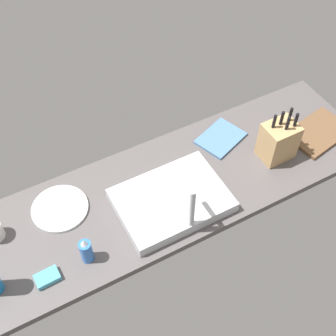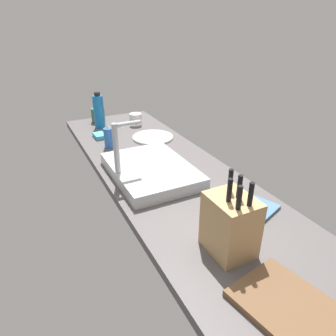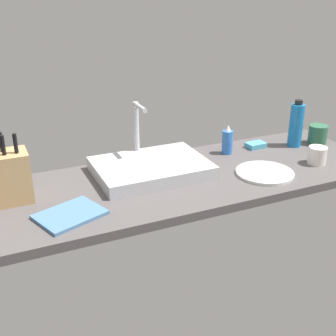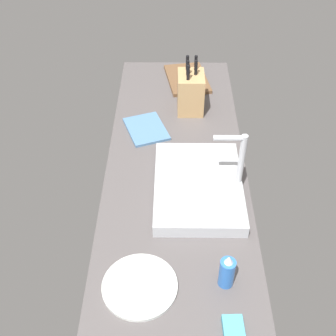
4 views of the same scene
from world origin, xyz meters
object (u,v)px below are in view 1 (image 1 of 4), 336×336
object	(u,v)px
sink_basin	(172,200)
dish_sponge	(47,278)
knife_block	(278,141)
dish_towel	(221,138)
soap_bottle	(86,251)
cutting_board	(318,132)
dinner_plate	(60,208)
faucet	(190,207)

from	to	relation	value
sink_basin	dish_sponge	xyz separation A→B (cm)	(57.08, 7.92, -1.38)
knife_block	dish_towel	size ratio (longest dim) A/B	1.19
knife_block	soap_bottle	xyz separation A→B (cm)	(95.53, 8.58, -3.56)
knife_block	cutting_board	distance (cm)	27.65
sink_basin	dinner_plate	world-z (taller)	sink_basin
knife_block	soap_bottle	size ratio (longest dim) A/B	1.86
cutting_board	sink_basin	bearing A→B (deg)	1.64
faucet	knife_block	size ratio (longest dim) A/B	1.05
faucet	dinner_plate	distance (cm)	56.27
knife_block	dinner_plate	size ratio (longest dim) A/B	1.07
sink_basin	soap_bottle	world-z (taller)	soap_bottle
sink_basin	soap_bottle	xyz separation A→B (cm)	(40.54, 7.05, 3.32)
sink_basin	soap_bottle	bearing A→B (deg)	9.87
soap_bottle	dinner_plate	world-z (taller)	soap_bottle
sink_basin	dish_towel	xyz separation A→B (cm)	(-38.34, -21.62, -1.98)
faucet	soap_bottle	bearing A→B (deg)	-9.57
dish_towel	dish_sponge	bearing A→B (deg)	17.20
sink_basin	dish_towel	bearing A→B (deg)	-150.58
dish_towel	dish_sponge	world-z (taller)	dish_sponge
knife_block	dish_towel	world-z (taller)	knife_block
soap_bottle	dinner_plate	size ratio (longest dim) A/B	0.57
dinner_plate	sink_basin	bearing A→B (deg)	155.01
knife_block	dinner_plate	world-z (taller)	knife_block
dish_sponge	cutting_board	bearing A→B (deg)	-175.76
cutting_board	soap_bottle	distance (cm)	122.26
soap_bottle	dish_sponge	world-z (taller)	soap_bottle
faucet	dinner_plate	world-z (taller)	faucet
cutting_board	dish_towel	bearing A→B (deg)	-24.19
sink_basin	knife_block	bearing A→B (deg)	-178.41
soap_bottle	dinner_plate	distance (cm)	27.37
soap_bottle	dinner_plate	bearing A→B (deg)	-86.12
faucet	dish_sponge	world-z (taller)	faucet
cutting_board	dinner_plate	xyz separation A→B (cm)	(123.62, -17.41, -0.30)
cutting_board	dish_towel	size ratio (longest dim) A/B	1.39
sink_basin	dinner_plate	bearing A→B (deg)	-24.99
cutting_board	dish_sponge	xyz separation A→B (cm)	(138.34, 10.25, 0.30)
sink_basin	dinner_plate	xyz separation A→B (cm)	(42.36, -19.74, -1.98)
sink_basin	knife_block	size ratio (longest dim) A/B	1.79
cutting_board	dish_towel	world-z (taller)	cutting_board
faucet	soap_bottle	xyz separation A→B (cm)	(40.78, -6.87, -9.46)
faucet	knife_block	bearing A→B (deg)	-164.24
faucet	knife_block	world-z (taller)	faucet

